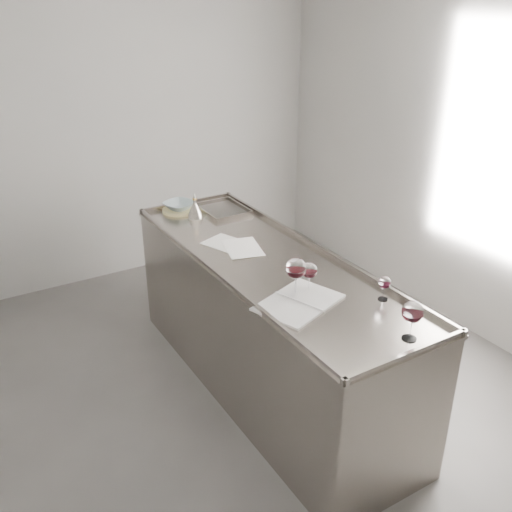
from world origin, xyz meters
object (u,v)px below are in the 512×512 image
wine_glass_middle (309,271)px  wine_funnel (195,210)px  wine_glass_right (412,313)px  ceramic_bowl (179,205)px  wine_glass_left (296,269)px  counter (267,326)px  notebook (299,302)px  wine_glass_small (385,283)px

wine_glass_middle → wine_funnel: size_ratio=0.93×
wine_glass_right → ceramic_bowl: size_ratio=0.93×
wine_glass_left → wine_funnel: (0.04, 1.35, -0.10)m
wine_glass_left → wine_funnel: 1.35m
counter → notebook: counter is taller
ceramic_bowl → wine_funnel: wine_funnel is taller
wine_glass_small → wine_funnel: 1.67m
wine_glass_middle → wine_glass_small: 0.41m
wine_glass_right → wine_funnel: 2.00m
wine_funnel → wine_glass_middle: bearing=-87.9°
counter → wine_glass_left: (-0.10, -0.44, 0.63)m
counter → wine_funnel: bearing=93.8°
wine_glass_small → wine_funnel: (-0.34, 1.63, -0.04)m
wine_glass_middle → wine_glass_right: (0.13, -0.64, 0.02)m
wine_glass_right → wine_funnel: wine_glass_right is taller
notebook → wine_glass_left: bearing=47.1°
wine_funnel → counter: bearing=-86.2°
counter → ceramic_bowl: ceramic_bowl is taller
wine_glass_left → notebook: wine_glass_left is taller
wine_glass_small → ceramic_bowl: bearing=102.0°
wine_glass_small → notebook: bearing=154.6°
wine_glass_middle → notebook: 0.19m
wine_glass_right → notebook: bearing=115.1°
wine_glass_middle → wine_funnel: (-0.05, 1.35, -0.07)m
counter → wine_glass_right: wine_glass_right is taller
wine_funnel → wine_glass_left: bearing=-91.8°
notebook → ceramic_bowl: (0.03, 1.61, 0.04)m
notebook → ceramic_bowl: 1.61m
counter → wine_glass_left: 0.77m
wine_glass_right → ceramic_bowl: wine_glass_right is taller
notebook → counter: bearing=55.8°
wine_glass_middle → notebook: bearing=-145.5°
counter → ceramic_bowl: 1.20m
counter → wine_glass_middle: wine_glass_middle is taller
counter → wine_glass_middle: (-0.01, -0.44, 0.59)m
wine_glass_left → wine_glass_right: wine_glass_left is taller
wine_glass_right → counter: bearing=96.2°
wine_glass_right → ceramic_bowl: 2.17m
wine_funnel → wine_glass_small: bearing=-78.4°
counter → wine_glass_small: wine_glass_small is taller
wine_glass_right → wine_glass_left: bearing=109.0°
wine_glass_middle → wine_glass_small: wine_glass_middle is taller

